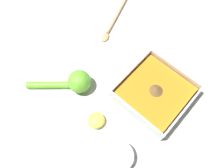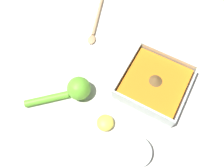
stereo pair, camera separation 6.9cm
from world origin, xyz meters
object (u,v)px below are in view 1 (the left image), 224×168
square_dish (155,93)px  wooden_spoon (114,21)px  lemon_half (96,120)px  lemon_squeezer (74,82)px  spice_bowl (118,157)px

square_dish → wooden_spoon: size_ratio=0.93×
lemon_half → wooden_spoon: 0.39m
square_dish → lemon_squeezer: 0.26m
lemon_squeezer → wooden_spoon: size_ratio=0.79×
square_dish → wooden_spoon: square_dish is taller
lemon_squeezer → square_dish: bearing=-7.9°
spice_bowl → lemon_half: spice_bowl is taller
square_dish → lemon_squeezer: lemon_squeezer is taller
lemon_squeezer → wooden_spoon: (-0.09, 0.28, -0.03)m
spice_bowl → lemon_half: (-0.12, 0.03, -0.00)m
square_dish → spice_bowl: (0.04, -0.22, -0.01)m
wooden_spoon → spice_bowl: bearing=24.9°
square_dish → lemon_half: square_dish is taller
square_dish → lemon_squeezer: size_ratio=1.18×
spice_bowl → lemon_squeezer: bearing=163.5°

